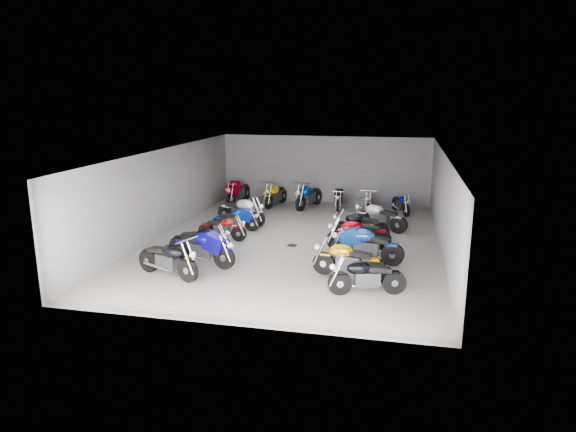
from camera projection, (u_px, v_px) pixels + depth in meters
name	position (u px, v px, depth m)	size (l,w,h in m)	color
ground	(295.00, 242.00, 18.40)	(14.00, 14.00, 0.00)	gray
wall_back	(325.00, 170.00, 24.67)	(10.00, 0.10, 3.20)	slate
wall_left	(164.00, 192.00, 19.07)	(0.10, 14.00, 3.20)	slate
wall_right	(443.00, 204.00, 16.97)	(0.10, 14.00, 3.20)	slate
ceiling	(295.00, 152.00, 17.64)	(10.00, 14.00, 0.04)	black
drain_grate	(292.00, 245.00, 17.92)	(0.32, 0.32, 0.01)	black
motorcycle_left_a	(168.00, 259.00, 14.75)	(2.17, 0.93, 0.99)	black
motorcycle_left_b	(203.00, 248.00, 15.73)	(2.28, 0.69, 1.02)	black
motorcycle_left_c	(201.00, 240.00, 16.75)	(2.07, 0.46, 0.91)	black
motorcycle_left_d	(223.00, 228.00, 18.50)	(1.86, 0.39, 0.82)	black
motorcycle_left_e	(236.00, 220.00, 19.69)	(1.85, 0.49, 0.82)	black
motorcycle_left_f	(242.00, 211.00, 20.64)	(2.23, 1.01, 1.03)	black
motorcycle_right_a	(366.00, 276.00, 13.46)	(2.04, 0.68, 0.92)	black
motorcycle_right_b	(348.00, 260.00, 14.73)	(2.17, 0.53, 0.96)	black
motorcycle_right_c	(366.00, 245.00, 16.00)	(2.33, 0.58, 1.03)	black
motorcycle_right_d	(358.00, 234.00, 17.35)	(2.18, 0.73, 0.98)	black
motorcycle_right_e	(360.00, 226.00, 18.61)	(2.10, 0.43, 0.92)	black
motorcycle_right_f	(379.00, 217.00, 19.76)	(2.11, 0.96, 0.97)	black
motorcycle_back_a	(238.00, 192.00, 24.64)	(0.55, 2.40, 1.05)	black
motorcycle_back_b	(276.00, 195.00, 24.11)	(0.61, 2.23, 0.99)	black
motorcycle_back_c	(309.00, 196.00, 23.62)	(0.85, 2.33, 1.05)	black
motorcycle_back_d	(339.00, 198.00, 23.65)	(0.41, 2.00, 0.88)	black
motorcycle_back_e	(369.00, 201.00, 23.16)	(0.37, 1.88, 0.83)	black
motorcycle_back_f	(401.00, 204.00, 22.56)	(0.83, 1.79, 0.83)	black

